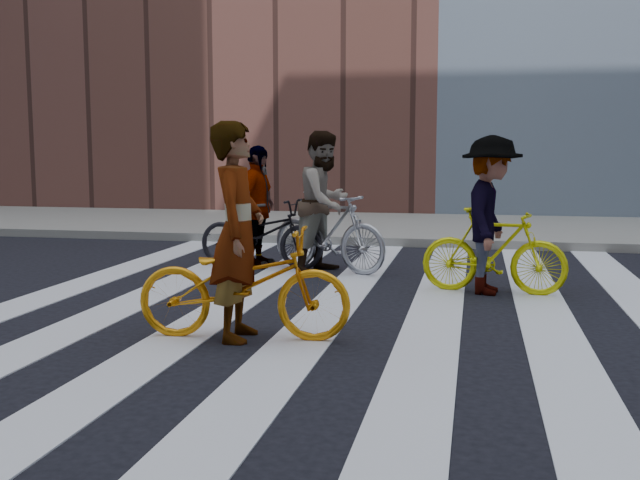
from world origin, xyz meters
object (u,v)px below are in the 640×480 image
(rider_left, at_px, (238,232))
(rider_mid, at_px, (325,202))
(rider_rear, at_px, (257,207))
(bike_yellow_left, at_px, (244,284))
(bike_silver_mid, at_px, (328,232))
(bike_yellow_right, at_px, (494,251))
(rider_right, at_px, (491,215))
(bike_dark_rear, at_px, (261,233))

(rider_left, distance_m, rider_mid, 3.74)
(rider_rear, bearing_deg, bike_yellow_left, -157.53)
(bike_silver_mid, xyz_separation_m, rider_left, (-0.08, -3.74, 0.41))
(bike_yellow_right, relative_size, rider_mid, 0.87)
(bike_yellow_right, xyz_separation_m, rider_left, (-2.27, -2.61, 0.46))
(rider_right, bearing_deg, bike_silver_mid, 69.09)
(rider_left, bearing_deg, bike_silver_mid, -5.90)
(bike_yellow_left, bearing_deg, rider_mid, -4.37)
(bike_yellow_left, height_order, rider_rear, rider_rear)
(rider_left, bearing_deg, rider_right, -45.14)
(rider_right, bearing_deg, bike_yellow_left, 147.25)
(bike_dark_rear, distance_m, rider_left, 4.04)
(bike_dark_rear, bearing_deg, rider_rear, 97.68)
(rider_mid, distance_m, rider_right, 2.47)
(rider_left, bearing_deg, bike_yellow_left, -94.71)
(bike_silver_mid, height_order, rider_rear, rider_rear)
(bike_yellow_left, relative_size, rider_left, 0.99)
(bike_yellow_left, xyz_separation_m, bike_silver_mid, (0.03, 3.74, 0.05))
(bike_yellow_left, bearing_deg, bike_dark_rear, 9.38)
(bike_silver_mid, relative_size, rider_rear, 1.07)
(rider_left, xyz_separation_m, rider_rear, (-0.98, 3.90, -0.10))
(bike_silver_mid, height_order, bike_dark_rear, bike_silver_mid)
(bike_dark_rear, bearing_deg, rider_right, -104.67)
(rider_mid, xyz_separation_m, rider_right, (2.19, -1.14, -0.04))
(rider_mid, height_order, rider_right, rider_mid)
(bike_yellow_right, bearing_deg, rider_rear, 75.30)
(rider_left, bearing_deg, rider_rear, 9.38)
(bike_yellow_left, height_order, rider_left, rider_left)
(bike_yellow_left, relative_size, rider_rear, 1.10)
(bike_yellow_right, bearing_deg, rider_right, 97.03)
(rider_rear, bearing_deg, rider_left, -158.22)
(rider_mid, bearing_deg, bike_yellow_left, -155.05)
(bike_yellow_left, bearing_deg, rider_right, -44.49)
(bike_yellow_left, distance_m, bike_silver_mid, 3.74)
(bike_silver_mid, height_order, rider_left, rider_left)
(bike_yellow_left, height_order, rider_right, rider_right)
(bike_yellow_right, distance_m, rider_mid, 2.56)
(bike_yellow_left, relative_size, rider_mid, 0.99)
(rider_rear, bearing_deg, bike_silver_mid, -90.89)
(rider_rear, bearing_deg, rider_right, -104.35)
(rider_right, height_order, rider_rear, rider_right)
(bike_dark_rear, xyz_separation_m, rider_mid, (0.96, -0.16, 0.47))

